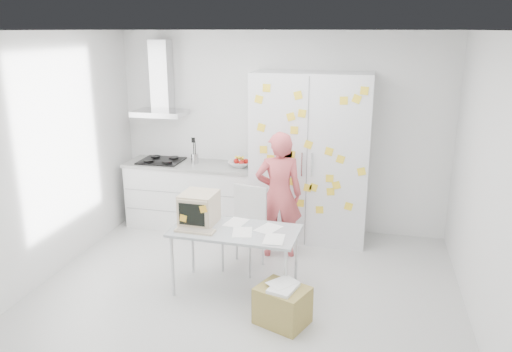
% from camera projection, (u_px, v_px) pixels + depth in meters
% --- Properties ---
extents(floor, '(4.50, 4.00, 0.02)m').
position_uv_depth(floor, '(245.00, 294.00, 5.33)').
color(floor, silver).
rests_on(floor, ground).
extents(walls, '(4.52, 4.01, 2.70)m').
position_uv_depth(walls, '(260.00, 155.00, 5.62)').
color(walls, white).
rests_on(walls, ground).
extents(ceiling, '(4.50, 4.00, 0.02)m').
position_uv_depth(ceiling, '(243.00, 30.00, 4.56)').
color(ceiling, white).
rests_on(ceiling, walls).
extents(counter_run, '(1.84, 0.63, 1.28)m').
position_uv_depth(counter_run, '(193.00, 194.00, 7.04)').
color(counter_run, white).
rests_on(counter_run, ground).
extents(range_hood, '(0.70, 0.48, 1.01)m').
position_uv_depth(range_hood, '(161.00, 86.00, 6.85)').
color(range_hood, silver).
rests_on(range_hood, walls).
extents(tall_cabinet, '(1.50, 0.68, 2.20)m').
position_uv_depth(tall_cabinet, '(310.00, 158.00, 6.48)').
color(tall_cabinet, silver).
rests_on(tall_cabinet, ground).
extents(person, '(0.64, 0.50, 1.57)m').
position_uv_depth(person, '(279.00, 195.00, 6.03)').
color(person, '#CE5054').
rests_on(person, ground).
extents(desk, '(1.34, 0.71, 1.05)m').
position_uv_depth(desk, '(212.00, 218.00, 5.26)').
color(desk, '#AEB5B9').
rests_on(desk, ground).
extents(chair, '(0.52, 0.52, 0.96)m').
position_uv_depth(chair, '(246.00, 223.00, 5.81)').
color(chair, silver).
rests_on(chair, ground).
extents(cardboard_box, '(0.57, 0.52, 0.41)m').
position_uv_depth(cardboard_box, '(282.00, 305.00, 4.74)').
color(cardboard_box, '#A49147').
rests_on(cardboard_box, ground).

